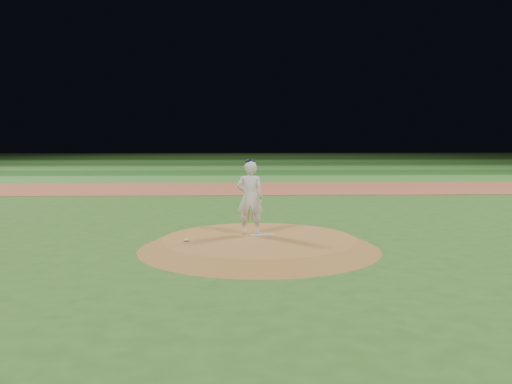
{
  "coord_description": "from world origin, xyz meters",
  "views": [
    {
      "loc": [
        -0.52,
        -12.81,
        2.66
      ],
      "look_at": [
        0.0,
        2.0,
        1.1
      ],
      "focal_mm": 40.0,
      "sensor_mm": 36.0,
      "label": 1
    }
  ],
  "objects_px": {
    "pitching_rubber": "(262,235)",
    "pitcher_on_mound": "(250,197)",
    "rosin_bag": "(186,240)",
    "pitchers_mound": "(259,244)"
  },
  "relations": [
    {
      "from": "pitching_rubber",
      "to": "pitcher_on_mound",
      "type": "xyz_separation_m",
      "value": [
        -0.27,
        0.23,
        0.87
      ]
    },
    {
      "from": "pitching_rubber",
      "to": "rosin_bag",
      "type": "distance_m",
      "value": 1.83
    },
    {
      "from": "pitchers_mound",
      "to": "pitcher_on_mound",
      "type": "bearing_deg",
      "value": 109.23
    },
    {
      "from": "pitchers_mound",
      "to": "rosin_bag",
      "type": "height_order",
      "value": "rosin_bag"
    },
    {
      "from": "pitcher_on_mound",
      "to": "pitchers_mound",
      "type": "bearing_deg",
      "value": -70.77
    },
    {
      "from": "pitchers_mound",
      "to": "rosin_bag",
      "type": "distance_m",
      "value": 1.67
    },
    {
      "from": "pitching_rubber",
      "to": "pitcher_on_mound",
      "type": "distance_m",
      "value": 0.94
    },
    {
      "from": "pitchers_mound",
      "to": "pitching_rubber",
      "type": "distance_m",
      "value": 0.36
    },
    {
      "from": "pitching_rubber",
      "to": "pitchers_mound",
      "type": "bearing_deg",
      "value": -113.31
    },
    {
      "from": "pitchers_mound",
      "to": "rosin_bag",
      "type": "relative_size",
      "value": 45.81
    }
  ]
}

